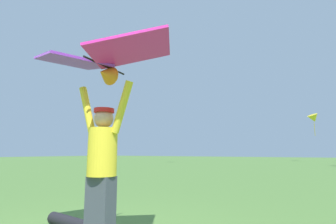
# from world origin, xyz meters

# --- Properties ---
(kite_flyer_person) EXTENTS (0.81, 0.37, 1.92)m
(kite_flyer_person) POSITION_xyz_m (0.16, 0.16, 0.94)
(kite_flyer_person) COLOR #424751
(kite_flyer_person) RESTS_ON ground
(held_stunt_kite) EXTENTS (1.99, 1.12, 0.42)m
(held_stunt_kite) POSITION_xyz_m (0.17, 0.07, 2.20)
(held_stunt_kite) COLOR black
(distant_kite_yellow_overhead_distant) EXTENTS (1.38, 1.46, 2.75)m
(distant_kite_yellow_overhead_distant) POSITION_xyz_m (1.29, 32.69, 5.02)
(distant_kite_yellow_overhead_distant) COLOR yellow
(spare_kite_bag) EXTENTS (0.97, 0.30, 0.18)m
(spare_kite_bag) POSITION_xyz_m (-0.82, 0.54, 0.09)
(spare_kite_bag) COLOR black
(spare_kite_bag) RESTS_ON ground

